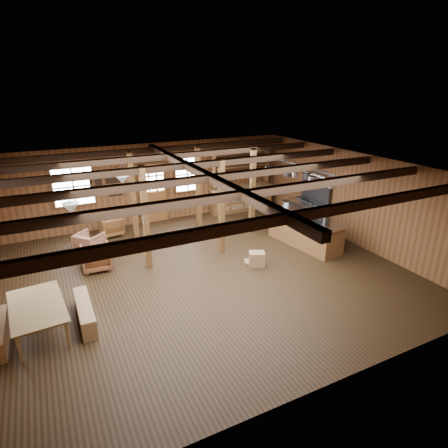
{
  "coord_description": "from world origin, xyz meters",
  "views": [
    {
      "loc": [
        -3.43,
        -8.1,
        4.7
      ],
      "look_at": [
        0.79,
        0.42,
        1.12
      ],
      "focal_mm": 30.0,
      "sensor_mm": 36.0,
      "label": 1
    }
  ],
  "objects_px": {
    "kitchen_island": "(305,230)",
    "armchair_a": "(96,257)",
    "commercial_range": "(308,209)",
    "dining_table": "(41,318)",
    "armchair_c": "(90,243)",
    "armchair_b": "(111,226)"
  },
  "relations": [
    {
      "from": "commercial_range",
      "to": "armchair_c",
      "type": "distance_m",
      "value": 7.23
    },
    {
      "from": "armchair_b",
      "to": "armchair_c",
      "type": "relative_size",
      "value": 0.98
    },
    {
      "from": "commercial_range",
      "to": "armchair_b",
      "type": "relative_size",
      "value": 2.76
    },
    {
      "from": "kitchen_island",
      "to": "dining_table",
      "type": "relative_size",
      "value": 1.47
    },
    {
      "from": "dining_table",
      "to": "armchair_c",
      "type": "relative_size",
      "value": 2.52
    },
    {
      "from": "armchair_b",
      "to": "commercial_range",
      "type": "bearing_deg",
      "value": 153.86
    },
    {
      "from": "commercial_range",
      "to": "dining_table",
      "type": "height_order",
      "value": "commercial_range"
    },
    {
      "from": "kitchen_island",
      "to": "commercial_range",
      "type": "xyz_separation_m",
      "value": [
        1.13,
        1.28,
        0.14
      ]
    },
    {
      "from": "dining_table",
      "to": "armchair_b",
      "type": "xyz_separation_m",
      "value": [
        2.23,
        4.62,
        0.0
      ]
    },
    {
      "from": "commercial_range",
      "to": "dining_table",
      "type": "distance_m",
      "value": 8.9
    },
    {
      "from": "dining_table",
      "to": "armchair_c",
      "type": "height_order",
      "value": "armchair_c"
    },
    {
      "from": "kitchen_island",
      "to": "dining_table",
      "type": "bearing_deg",
      "value": -179.38
    },
    {
      "from": "kitchen_island",
      "to": "armchair_a",
      "type": "height_order",
      "value": "kitchen_island"
    },
    {
      "from": "kitchen_island",
      "to": "dining_table",
      "type": "height_order",
      "value": "kitchen_island"
    },
    {
      "from": "kitchen_island",
      "to": "armchair_b",
      "type": "distance_m",
      "value": 6.23
    },
    {
      "from": "commercial_range",
      "to": "armchair_b",
      "type": "bearing_deg",
      "value": 161.05
    },
    {
      "from": "commercial_range",
      "to": "kitchen_island",
      "type": "bearing_deg",
      "value": -131.47
    },
    {
      "from": "kitchen_island",
      "to": "commercial_range",
      "type": "height_order",
      "value": "commercial_range"
    },
    {
      "from": "armchair_a",
      "to": "armchair_b",
      "type": "distance_m",
      "value": 2.43
    },
    {
      "from": "dining_table",
      "to": "commercial_range",
      "type": "bearing_deg",
      "value": -78.59
    },
    {
      "from": "armchair_a",
      "to": "armchair_c",
      "type": "distance_m",
      "value": 1.15
    },
    {
      "from": "armchair_b",
      "to": "armchair_c",
      "type": "bearing_deg",
      "value": 46.66
    }
  ]
}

